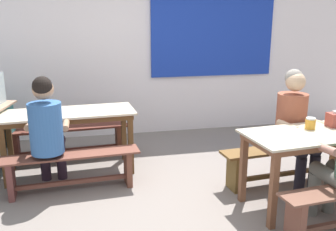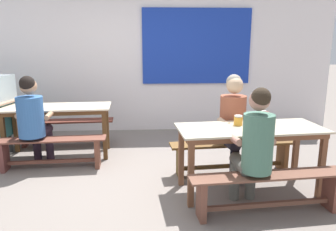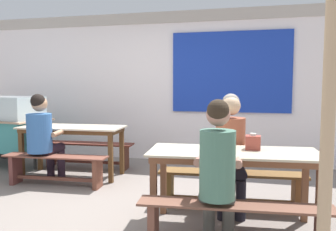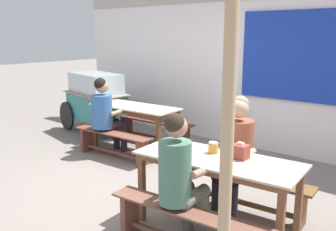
% 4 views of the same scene
% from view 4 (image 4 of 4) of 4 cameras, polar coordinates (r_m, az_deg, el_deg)
% --- Properties ---
extents(ground_plane, '(40.00, 40.00, 0.00)m').
position_cam_4_polar(ground_plane, '(4.95, -4.45, -10.55)').
color(ground_plane, slate).
extents(backdrop_wall, '(7.53, 0.23, 2.67)m').
position_cam_4_polar(backdrop_wall, '(6.56, 11.07, 7.61)').
color(backdrop_wall, white).
rests_on(backdrop_wall, ground_plane).
extents(dining_table_far, '(1.59, 0.71, 0.76)m').
position_cam_4_polar(dining_table_far, '(6.19, -5.18, 0.69)').
color(dining_table_far, beige).
rests_on(dining_table_far, ground_plane).
extents(dining_table_near, '(1.67, 0.80, 0.76)m').
position_cam_4_polar(dining_table_near, '(3.66, 7.58, -7.69)').
color(dining_table_near, '#C2B79B').
rests_on(dining_table_near, ground_plane).
extents(bench_far_back, '(1.58, 0.38, 0.42)m').
position_cam_4_polar(bench_far_back, '(6.67, -2.11, -1.85)').
color(bench_far_back, brown).
rests_on(bench_far_back, ground_plane).
extents(bench_far_front, '(1.47, 0.36, 0.42)m').
position_cam_4_polar(bench_far_front, '(5.92, -8.50, -3.99)').
color(bench_far_front, brown).
rests_on(bench_far_front, ground_plane).
extents(bench_near_back, '(1.65, 0.42, 0.42)m').
position_cam_4_polar(bench_near_back, '(4.25, 10.75, -10.55)').
color(bench_near_back, brown).
rests_on(bench_near_back, ground_plane).
extents(bench_near_front, '(1.61, 0.39, 0.42)m').
position_cam_4_polar(bench_near_front, '(3.42, 3.12, -16.72)').
color(bench_near_front, brown).
rests_on(bench_near_front, ground_plane).
extents(food_cart, '(1.82, 1.06, 1.18)m').
position_cam_4_polar(food_cart, '(7.42, -11.12, 2.66)').
color(food_cart, teal).
rests_on(food_cart, ground_plane).
extents(person_right_near_table, '(0.47, 0.55, 1.30)m').
position_cam_4_polar(person_right_near_table, '(4.06, 10.44, -5.05)').
color(person_right_near_table, black).
rests_on(person_right_near_table, ground_plane).
extents(person_left_back_turned, '(0.45, 0.59, 1.27)m').
position_cam_4_polar(person_left_back_turned, '(6.01, -9.66, 0.57)').
color(person_left_back_turned, '#2A1C28').
rests_on(person_left_back_turned, ground_plane).
extents(person_near_front, '(0.42, 0.56, 1.28)m').
position_cam_4_polar(person_near_front, '(3.35, 1.81, -8.99)').
color(person_near_front, '#64645C').
rests_on(person_near_front, ground_plane).
extents(tissue_box, '(0.14, 0.13, 0.16)m').
position_cam_4_polar(tissue_box, '(3.63, 11.11, -5.47)').
color(tissue_box, '#9B3E33').
rests_on(tissue_box, dining_table_near).
extents(condiment_jar, '(0.10, 0.10, 0.11)m').
position_cam_4_polar(condiment_jar, '(3.75, 6.96, -4.94)').
color(condiment_jar, orange).
rests_on(condiment_jar, dining_table_near).
extents(wooden_support_post, '(0.09, 0.09, 2.24)m').
position_cam_4_polar(wooden_support_post, '(2.45, 8.97, -7.17)').
color(wooden_support_post, tan).
rests_on(wooden_support_post, ground_plane).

